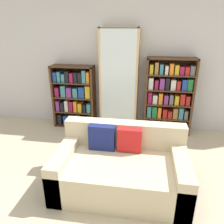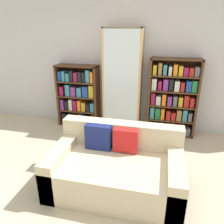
% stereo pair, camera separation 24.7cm
% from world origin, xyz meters
% --- Properties ---
extents(ground_plane, '(16.00, 16.00, 0.00)m').
position_xyz_m(ground_plane, '(0.00, 0.00, 0.00)').
color(ground_plane, beige).
extents(wall_back, '(6.88, 0.06, 2.70)m').
position_xyz_m(wall_back, '(0.00, 2.38, 1.35)').
color(wall_back, silver).
rests_on(wall_back, ground).
extents(couch, '(1.70, 1.00, 0.81)m').
position_xyz_m(couch, '(0.19, 0.36, 0.29)').
color(couch, beige).
rests_on(couch, ground).
extents(bookshelf_left, '(0.88, 0.32, 1.31)m').
position_xyz_m(bookshelf_left, '(-1.03, 2.17, 0.64)').
color(bookshelf_left, '#4C2D19').
rests_on(bookshelf_left, ground).
extents(display_cabinet, '(0.74, 0.36, 2.04)m').
position_xyz_m(display_cabinet, '(-0.07, 2.16, 1.02)').
color(display_cabinet, tan).
rests_on(display_cabinet, ground).
extents(bookshelf_right, '(0.93, 0.32, 1.51)m').
position_xyz_m(bookshelf_right, '(0.91, 2.17, 0.73)').
color(bookshelf_right, '#4C2D19').
rests_on(bookshelf_right, ground).
extents(wine_bottle, '(0.09, 0.09, 0.36)m').
position_xyz_m(wine_bottle, '(0.26, 1.44, 0.15)').
color(wine_bottle, black).
rests_on(wine_bottle, ground).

